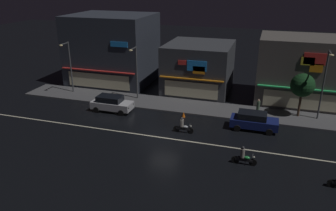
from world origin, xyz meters
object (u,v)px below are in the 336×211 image
Objects in this scene: motorcycle_following at (183,126)px; streetlamp_mid at (136,68)px; motorcycle_opposite_lane at (244,157)px; traffic_cone at (184,114)px; streetlamp_east at (325,80)px; parked_car_trailing at (112,103)px; pedestrian_on_sidewalk at (258,108)px; parked_car_near_kerb at (254,121)px; streetlamp_west at (69,63)px.

streetlamp_mid is at bearing 145.18° from motorcycle_following.
motorcycle_opposite_lane reaches higher than traffic_cone.
streetlamp_east reaches higher than parked_car_trailing.
pedestrian_on_sidewalk is 9.73m from motorcycle_opposite_lane.
parked_car_near_kerb is (-0.22, -3.17, -0.07)m from pedestrian_on_sidewalk.
motorcycle_opposite_lane is at bearing -25.86° from streetlamp_west.
streetlamp_east is at bearing 36.45° from motorcycle_following.
parked_car_trailing reaches higher than motorcycle_opposite_lane.
streetlamp_mid is at bearing 153.43° from traffic_cone.
pedestrian_on_sidewalk is 0.40× the size of parked_car_trailing.
streetlamp_east is 3.61× the size of motorcycle_following.
streetlamp_west reaches higher than parked_car_trailing.
streetlamp_east is (19.31, -0.15, 0.43)m from streetlamp_mid.
traffic_cone is at bearing -166.60° from streetlamp_east.
motorcycle_opposite_lane is (-6.27, -10.46, -3.57)m from streetlamp_east.
streetlamp_mid is 5.03m from parked_car_trailing.
parked_car_near_kerb and parked_car_trailing have the same top height.
motorcycle_opposite_lane is at bearing -120.96° from streetlamp_east.
streetlamp_mid is at bearing 72.49° from parked_car_trailing.
motorcycle_opposite_lane is at bearing -48.20° from traffic_cone.
parked_car_trailing is at bearing -59.26° from pedestrian_on_sidewalk.
motorcycle_following is 6.95m from motorcycle_opposite_lane.
parked_car_near_kerb is at bearing 15.17° from pedestrian_on_sidewalk.
motorcycle_following reaches higher than traffic_cone.
pedestrian_on_sidewalk is (13.57, -0.89, -2.83)m from streetlamp_mid.
traffic_cone is (-7.13, -2.33, -0.67)m from pedestrian_on_sidewalk.
pedestrian_on_sidewalk is 3.18m from parked_car_near_kerb.
parked_car_trailing is (-14.57, 0.16, 0.00)m from parked_car_near_kerb.
motorcycle_following is (7.28, -6.71, -3.14)m from streetlamp_mid.
streetlamp_west is at bearing -179.89° from streetlamp_east.
streetlamp_east is 13.81m from traffic_cone.
streetlamp_east reaches higher than streetlamp_mid.
streetlamp_west is at bearing 152.72° from parked_car_trailing.
streetlamp_mid is 3.50× the size of pedestrian_on_sidewalk.
parked_car_trailing is (-14.80, -3.02, -0.07)m from pedestrian_on_sidewalk.
parked_car_trailing is (-1.23, -3.91, -2.91)m from streetlamp_mid.
parked_car_near_kerb is 7.82× the size of traffic_cone.
parked_car_trailing is at bearing -0.61° from parked_car_near_kerb.
traffic_cone is (-6.60, 7.39, -0.36)m from motorcycle_opposite_lane.
motorcycle_opposite_lane is (-0.30, -6.54, -0.24)m from parked_car_near_kerb.
pedestrian_on_sidewalk reaches higher than traffic_cone.
parked_car_trailing is at bearing -174.84° from traffic_cone.
traffic_cone is (-12.88, -3.07, -3.93)m from streetlamp_east.
streetlamp_west reaches higher than parked_car_near_kerb.
streetlamp_west reaches higher than traffic_cone.
pedestrian_on_sidewalk reaches higher than parked_car_trailing.
streetlamp_east reaches higher than parked_car_near_kerb.
pedestrian_on_sidewalk is 8.57m from motorcycle_following.
streetlamp_east is 14.16m from motorcycle_following.
parked_car_trailing is at bearing -107.51° from streetlamp_mid.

